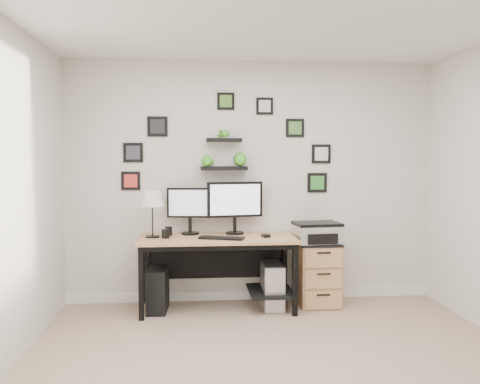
{
  "coord_description": "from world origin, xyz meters",
  "views": [
    {
      "loc": [
        -0.65,
        -3.79,
        1.59
      ],
      "look_at": [
        -0.14,
        1.83,
        1.2
      ],
      "focal_mm": 40.0,
      "sensor_mm": 36.0,
      "label": 1
    }
  ],
  "objects": [
    {
      "name": "wall_decor",
      "position": [
        -0.27,
        1.93,
        1.66
      ],
      "size": [
        2.27,
        0.18,
        1.08
      ],
      "color": "black",
      "rests_on": "ground"
    },
    {
      "name": "monitor_right",
      "position": [
        -0.19,
        1.83,
        1.08
      ],
      "size": [
        0.6,
        0.22,
        0.56
      ],
      "color": "black",
      "rests_on": "desk"
    },
    {
      "name": "mouse",
      "position": [
        0.11,
        1.59,
        0.77
      ],
      "size": [
        0.09,
        0.12,
        0.03
      ],
      "primitive_type": "cube",
      "rotation": [
        0.0,
        0.0,
        0.21
      ],
      "color": "black",
      "rests_on": "desk"
    },
    {
      "name": "file_cabinet",
      "position": [
        0.68,
        1.72,
        0.34
      ],
      "size": [
        0.43,
        0.53,
        0.67
      ],
      "color": "tan",
      "rests_on": "ground"
    },
    {
      "name": "mug",
      "position": [
        -0.91,
        1.62,
        0.8
      ],
      "size": [
        0.08,
        0.08,
        0.09
      ],
      "primitive_type": "cylinder",
      "color": "black",
      "rests_on": "desk"
    },
    {
      "name": "table_lamp",
      "position": [
        -1.05,
        1.69,
        1.14
      ],
      "size": [
        0.24,
        0.24,
        0.48
      ],
      "color": "black",
      "rests_on": "desk"
    },
    {
      "name": "printer",
      "position": [
        0.66,
        1.69,
        0.78
      ],
      "size": [
        0.5,
        0.42,
        0.21
      ],
      "color": "silver",
      "rests_on": "file_cabinet"
    },
    {
      "name": "keyboard",
      "position": [
        -0.35,
        1.51,
        0.76
      ],
      "size": [
        0.47,
        0.28,
        0.02
      ],
      "primitive_type": "cube",
      "rotation": [
        0.0,
        0.0,
        -0.33
      ],
      "color": "black",
      "rests_on": "desk"
    },
    {
      "name": "pc_tower_black",
      "position": [
        -1.0,
        1.64,
        0.22
      ],
      "size": [
        0.22,
        0.45,
        0.44
      ],
      "primitive_type": "cube",
      "rotation": [
        0.0,
        0.0,
        -0.05
      ],
      "color": "black",
      "rests_on": "ground"
    },
    {
      "name": "pen_cup",
      "position": [
        -0.89,
        1.8,
        0.8
      ],
      "size": [
        0.07,
        0.07,
        0.09
      ],
      "primitive_type": "cylinder",
      "color": "black",
      "rests_on": "desk"
    },
    {
      "name": "room",
      "position": [
        0.0,
        1.98,
        0.05
      ],
      "size": [
        4.0,
        4.0,
        4.0
      ],
      "color": "tan",
      "rests_on": "ground"
    },
    {
      "name": "desk",
      "position": [
        -0.35,
        1.67,
        0.63
      ],
      "size": [
        1.6,
        0.7,
        0.75
      ],
      "color": "tan",
      "rests_on": "ground"
    },
    {
      "name": "monitor_left",
      "position": [
        -0.67,
        1.86,
        1.04
      ],
      "size": [
        0.49,
        0.21,
        0.5
      ],
      "color": "black",
      "rests_on": "desk"
    },
    {
      "name": "pc_tower_grey",
      "position": [
        0.18,
        1.64,
        0.23
      ],
      "size": [
        0.22,
        0.48,
        0.47
      ],
      "color": "gray",
      "rests_on": "ground"
    }
  ]
}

